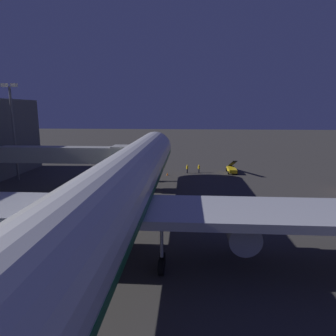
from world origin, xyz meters
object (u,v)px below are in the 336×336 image
Objects in this scene: jet_bridge at (76,155)px; belt_loader at (232,169)px; apron_floodlight_mast at (13,125)px; traffic_cone_nose_starboard at (146,174)px; ground_crew_by_belt_loader at (199,168)px; traffic_cone_nose_port at (167,174)px; airliner_at_gate at (116,195)px; ground_crew_marshaller_fwd at (187,168)px.

jet_bridge is 2.78× the size of belt_loader.
apron_floodlight_mast is 31.96× the size of traffic_cone_nose_starboard.
ground_crew_by_belt_loader is 3.24× the size of traffic_cone_nose_port.
traffic_cone_nose_port is at bearing 13.37° from belt_loader.
belt_loader is 4.45× the size of ground_crew_by_belt_loader.
airliner_at_gate is at bearing 67.08° from belt_loader.
ground_crew_by_belt_loader reaches higher than traffic_cone_nose_starboard.
airliner_at_gate is 3.15× the size of jet_bridge.
ground_crew_by_belt_loader is at bearing -165.43° from traffic_cone_nose_starboard.
ground_crew_by_belt_loader is at bearing -156.35° from traffic_cone_nose_port.
apron_floodlight_mast is at bearing -47.22° from airliner_at_gate.
airliner_at_gate is 38.98× the size of ground_crew_by_belt_loader.
ground_crew_marshaller_fwd is at bearing -141.73° from jet_bridge.
ground_crew_by_belt_loader reaches higher than traffic_cone_nose_port.
apron_floodlight_mast reaches higher than ground_crew_by_belt_loader.
jet_bridge reaches higher than traffic_cone_nose_port.
ground_crew_by_belt_loader is (-20.43, -14.72, -4.88)m from jet_bridge.
jet_bridge is 16.29m from traffic_cone_nose_starboard.
belt_loader is (-40.98, -9.04, -9.38)m from apron_floodlight_mast.
airliner_at_gate is 126.16× the size of traffic_cone_nose_starboard.
ground_crew_marshaller_fwd reaches higher than traffic_cone_nose_port.
airliner_at_gate is 126.16× the size of traffic_cone_nose_port.
apron_floodlight_mast is 31.96× the size of traffic_cone_nose_port.
jet_bridge is 31.57m from belt_loader.
traffic_cone_nose_port and traffic_cone_nose_starboard have the same top height.
ground_crew_marshaller_fwd is at bearing 12.17° from ground_crew_by_belt_loader.
traffic_cone_nose_port is 4.40m from traffic_cone_nose_starboard.
jet_bridge is 12.08× the size of ground_crew_marshaller_fwd.
ground_crew_marshaller_fwd is at bearing 5.34° from belt_loader.
airliner_at_gate is 24.56m from jet_bridge.
airliner_at_gate is 33.96m from traffic_cone_nose_starboard.
apron_floodlight_mast is at bearing 14.46° from ground_crew_marshaller_fwd.
apron_floodlight_mast reaches higher than ground_crew_marshaller_fwd.
jet_bridge is at bearing 40.37° from traffic_cone_nose_port.
ground_crew_marshaller_fwd reaches higher than ground_crew_by_belt_loader.
airliner_at_gate reaches higher than apron_floodlight_mast.
jet_bridge is at bearing 35.78° from ground_crew_by_belt_loader.
ground_crew_by_belt_loader is at bearing -167.83° from ground_crew_marshaller_fwd.
traffic_cone_nose_port is at bearing -139.63° from jet_bridge.
traffic_cone_nose_port is at bearing 180.00° from traffic_cone_nose_starboard.
airliner_at_gate is 33.96m from traffic_cone_nose_port.
belt_loader is 9.33m from ground_crew_marshaller_fwd.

